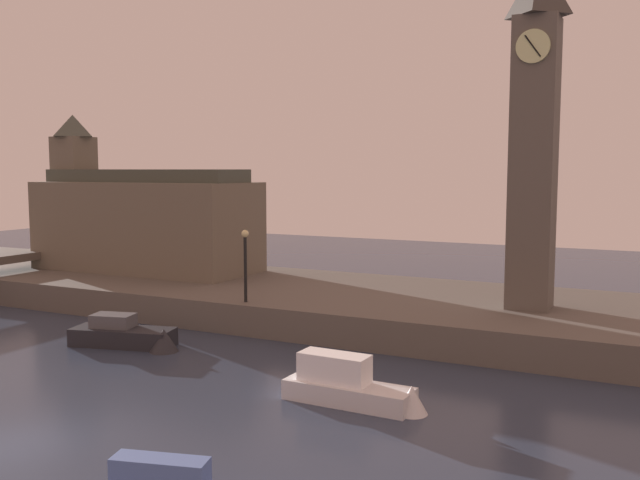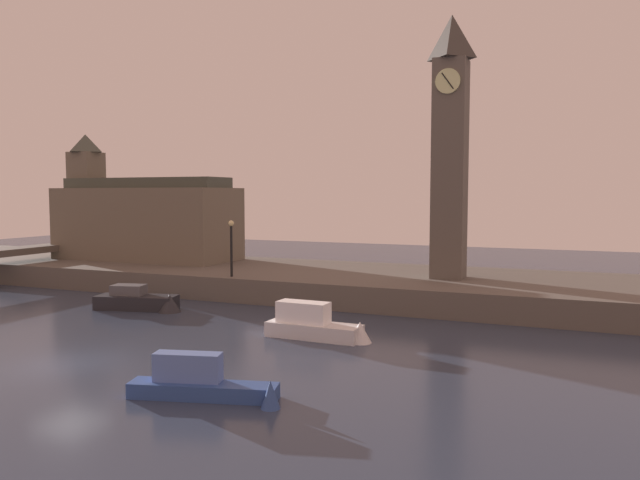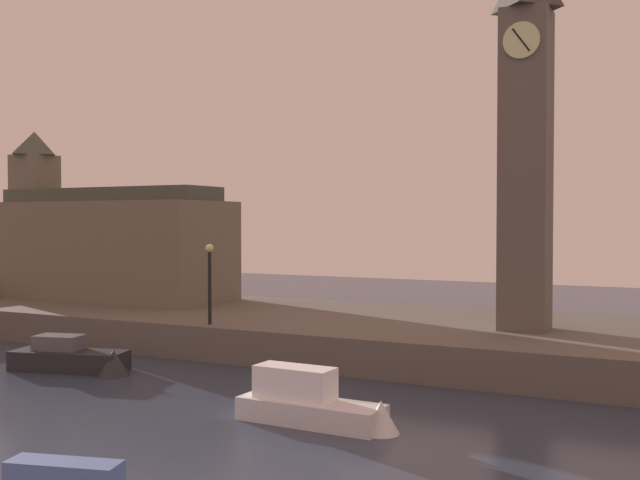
{
  "view_description": "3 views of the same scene",
  "coord_description": "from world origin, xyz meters",
  "px_view_note": "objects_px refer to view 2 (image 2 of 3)",
  "views": [
    {
      "loc": [
        16.48,
        -13.26,
        7.92
      ],
      "look_at": [
        2.8,
        14.12,
        4.79
      ],
      "focal_mm": 38.96,
      "sensor_mm": 36.0,
      "label": 1
    },
    {
      "loc": [
        18.17,
        -17.86,
        6.65
      ],
      "look_at": [
        4.55,
        14.48,
        4.0
      ],
      "focal_mm": 34.27,
      "sensor_mm": 36.0,
      "label": 2
    },
    {
      "loc": [
        17.19,
        -11.7,
        6.03
      ],
      "look_at": [
        3.22,
        15.98,
        5.22
      ],
      "focal_mm": 41.53,
      "sensor_mm": 36.0,
      "label": 3
    }
  ],
  "objects_px": {
    "boat_ferry_white": "(321,326)",
    "parliament_hall": "(141,218)",
    "streetlamp": "(231,241)",
    "boat_barge_dark": "(144,301)",
    "clock_tower": "(450,144)",
    "boat_tour_blue": "(211,385)"
  },
  "relations": [
    {
      "from": "boat_ferry_white",
      "to": "streetlamp",
      "type": "bearing_deg",
      "value": 141.48
    },
    {
      "from": "parliament_hall",
      "to": "boat_ferry_white",
      "type": "height_order",
      "value": "parliament_hall"
    },
    {
      "from": "streetlamp",
      "to": "boat_ferry_white",
      "type": "height_order",
      "value": "streetlamp"
    },
    {
      "from": "parliament_hall",
      "to": "boat_tour_blue",
      "type": "height_order",
      "value": "parliament_hall"
    },
    {
      "from": "parliament_hall",
      "to": "boat_tour_blue",
      "type": "bearing_deg",
      "value": -47.05
    },
    {
      "from": "clock_tower",
      "to": "boat_barge_dark",
      "type": "bearing_deg",
      "value": -149.13
    },
    {
      "from": "streetlamp",
      "to": "boat_tour_blue",
      "type": "relative_size",
      "value": 0.64
    },
    {
      "from": "clock_tower",
      "to": "boat_ferry_white",
      "type": "bearing_deg",
      "value": -106.54
    },
    {
      "from": "clock_tower",
      "to": "streetlamp",
      "type": "bearing_deg",
      "value": -159.62
    },
    {
      "from": "boat_barge_dark",
      "to": "streetlamp",
      "type": "bearing_deg",
      "value": 56.83
    },
    {
      "from": "boat_barge_dark",
      "to": "boat_tour_blue",
      "type": "bearing_deg",
      "value": -43.89
    },
    {
      "from": "clock_tower",
      "to": "boat_barge_dark",
      "type": "relative_size",
      "value": 2.81
    },
    {
      "from": "parliament_hall",
      "to": "boat_barge_dark",
      "type": "height_order",
      "value": "parliament_hall"
    },
    {
      "from": "streetlamp",
      "to": "clock_tower",
      "type": "bearing_deg",
      "value": 20.38
    },
    {
      "from": "streetlamp",
      "to": "boat_barge_dark",
      "type": "height_order",
      "value": "streetlamp"
    },
    {
      "from": "boat_barge_dark",
      "to": "parliament_hall",
      "type": "bearing_deg",
      "value": 129.26
    },
    {
      "from": "parliament_hall",
      "to": "boat_ferry_white",
      "type": "relative_size",
      "value": 2.81
    },
    {
      "from": "boat_ferry_white",
      "to": "parliament_hall",
      "type": "bearing_deg",
      "value": 147.21
    },
    {
      "from": "boat_ferry_white",
      "to": "boat_tour_blue",
      "type": "bearing_deg",
      "value": -90.33
    },
    {
      "from": "streetlamp",
      "to": "boat_ferry_white",
      "type": "distance_m",
      "value": 11.98
    },
    {
      "from": "parliament_hall",
      "to": "clock_tower",
      "type": "bearing_deg",
      "value": -4.09
    },
    {
      "from": "boat_tour_blue",
      "to": "clock_tower",
      "type": "bearing_deg",
      "value": 80.29
    }
  ]
}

